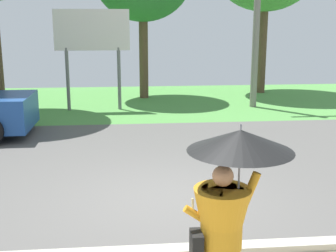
# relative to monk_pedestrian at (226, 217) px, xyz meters

# --- Properties ---
(ground_plane) EXTENTS (40.00, 22.00, 0.20)m
(ground_plane) POSITION_rel_monk_pedestrian_xyz_m (-0.35, 6.25, -1.19)
(ground_plane) COLOR #565451
(monk_pedestrian) EXTENTS (1.12, 1.09, 2.13)m
(monk_pedestrian) POSITION_rel_monk_pedestrian_xyz_m (0.00, 0.00, 0.00)
(monk_pedestrian) COLOR orange
(monk_pedestrian) RESTS_ON ground_plane
(roadside_billboard) EXTENTS (2.60, 0.12, 3.50)m
(roadside_billboard) POSITION_rel_monk_pedestrian_xyz_m (-2.14, 11.73, 1.41)
(roadside_billboard) COLOR slate
(roadside_billboard) RESTS_ON ground_plane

